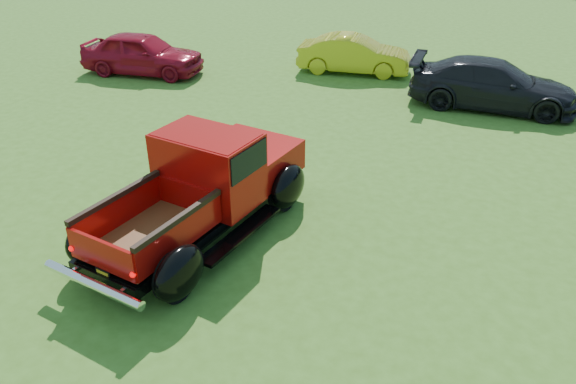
% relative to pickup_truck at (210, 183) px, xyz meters
% --- Properties ---
extents(ground, '(120.00, 120.00, 0.00)m').
position_rel_pickup_truck_xyz_m(ground, '(1.08, -0.20, -0.87)').
color(ground, '#3A5F1B').
rests_on(ground, ground).
extents(pickup_truck, '(2.86, 5.13, 1.83)m').
position_rel_pickup_truck_xyz_m(pickup_truck, '(0.00, 0.00, 0.00)').
color(pickup_truck, black).
rests_on(pickup_truck, ground).
extents(show_car_red, '(4.17, 2.17, 1.35)m').
position_rel_pickup_truck_xyz_m(show_car_red, '(-6.78, 7.32, -0.19)').
color(show_car_red, maroon).
rests_on(show_car_red, ground).
extents(show_car_yellow, '(3.83, 1.86, 1.21)m').
position_rel_pickup_truck_xyz_m(show_car_yellow, '(-0.42, 10.17, -0.26)').
color(show_car_yellow, gold).
rests_on(show_car_yellow, ground).
extents(show_car_grey, '(4.64, 2.08, 1.32)m').
position_rel_pickup_truck_xyz_m(show_car_grey, '(4.11, 8.51, -0.21)').
color(show_car_grey, black).
rests_on(show_car_grey, ground).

